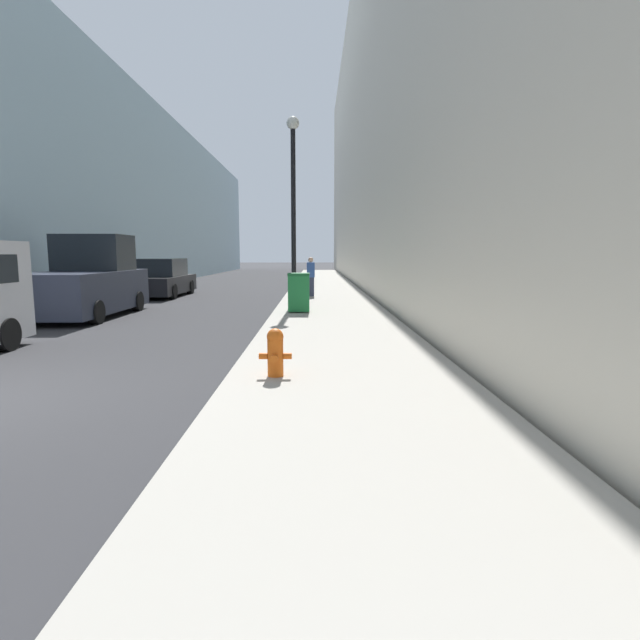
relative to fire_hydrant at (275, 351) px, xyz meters
name	(u,v)px	position (x,y,z in m)	size (l,w,h in m)	color
sidewalk_right	(325,291)	(1.04, 16.86, -0.42)	(3.48, 60.00, 0.13)	#9E998E
building_left_glass	(69,197)	(-14.69, 24.86, 4.84)	(12.00, 60.00, 10.65)	#99B7C6
building_right_stone	(450,131)	(8.88, 24.86, 8.83)	(12.00, 60.00, 18.63)	beige
fire_hydrant	(275,351)	(0.00, 0.00, 0.00)	(0.47, 0.35, 0.69)	#D15614
trash_bin	(299,292)	(0.08, 7.89, 0.24)	(0.64, 0.62, 1.16)	#1E7538
lamppost	(293,197)	(-0.16, 10.23, 3.25)	(0.42, 0.42, 6.22)	black
pickup_truck	(86,283)	(-6.26, 7.95, 0.50)	(2.27, 4.97, 2.43)	#232838
parked_sedan_near	(163,279)	(-6.11, 14.94, 0.26)	(1.91, 4.79, 1.65)	black
pedestrian_on_sidewalk	(311,277)	(0.39, 13.46, 0.44)	(0.32, 0.21, 1.59)	#2D3347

